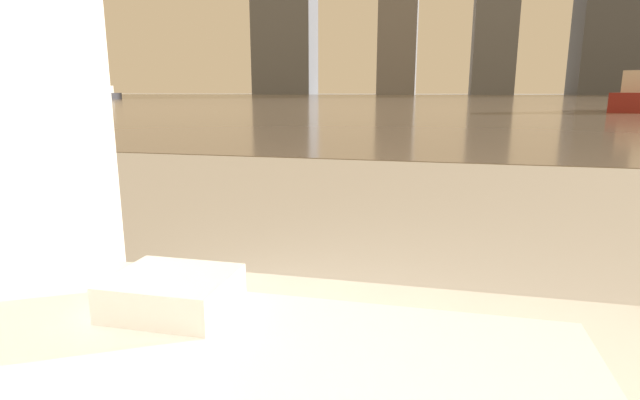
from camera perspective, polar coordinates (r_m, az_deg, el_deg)
towel_stack at (r=1.16m, az=-16.48°, el=-10.10°), size 0.26×0.22×0.08m
harbor_water at (r=62.11m, az=13.01°, el=11.22°), size 180.00×110.00×0.01m
harbor_boat_0 at (r=28.14m, az=32.57°, el=9.87°), size 3.64×5.23×1.86m
harbor_boat_1 at (r=60.79m, az=-23.25°, el=11.02°), size 1.54×3.98×1.47m
skyline_tower_3 at (r=123.39m, az=29.99°, el=17.43°), size 11.05×11.20×30.26m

